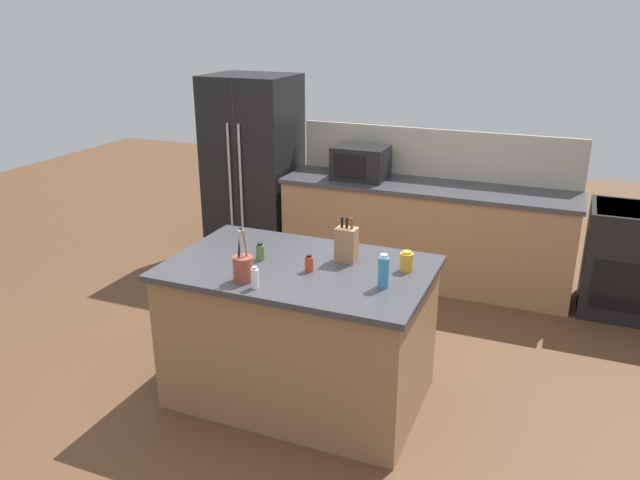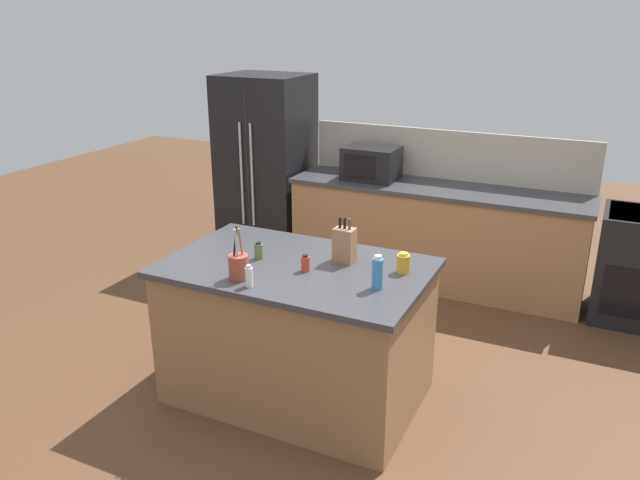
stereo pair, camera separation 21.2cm
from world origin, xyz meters
name	(u,v)px [view 1 (the left image)]	position (x,y,z in m)	size (l,w,h in m)	color
ground_plane	(300,394)	(0.00, 0.00, 0.00)	(14.00, 14.00, 0.00)	brown
back_counter_run	(424,233)	(0.30, 2.20, 0.47)	(2.71, 0.66, 0.94)	#936B47
wall_backsplash	(436,153)	(0.30, 2.52, 1.17)	(2.67, 0.03, 0.46)	#B2A899
kitchen_island	(300,332)	(0.00, 0.00, 0.47)	(1.64, 1.04, 0.94)	#936B47
refrigerator	(254,167)	(-1.52, 2.25, 0.93)	(0.85, 0.75, 1.86)	black
range_oven	(633,261)	(2.08, 2.20, 0.47)	(0.76, 0.65, 0.92)	black
microwave	(361,162)	(-0.35, 2.20, 1.09)	(0.50, 0.39, 0.31)	black
knife_block	(347,244)	(0.25, 0.18, 1.05)	(0.13, 0.10, 0.29)	#936B47
utensil_crock	(243,268)	(-0.20, -0.34, 1.02)	(0.12, 0.12, 0.32)	brown
spice_jar_paprika	(309,264)	(0.10, -0.06, 0.99)	(0.05, 0.05, 0.11)	#B73D1E
salt_shaker	(255,278)	(-0.09, -0.40, 1.00)	(0.04, 0.04, 0.13)	silver
dish_soap_bottle	(383,272)	(0.58, -0.11, 1.04)	(0.06, 0.06, 0.20)	#3384BC
spice_jar_oregano	(260,252)	(-0.26, -0.01, 0.99)	(0.06, 0.06, 0.11)	#567038
honey_jar	(406,262)	(0.64, 0.17, 1.00)	(0.08, 0.08, 0.13)	gold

